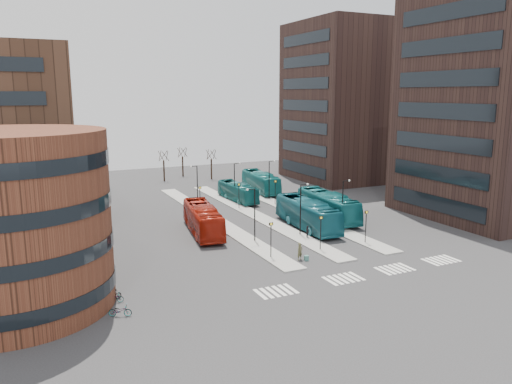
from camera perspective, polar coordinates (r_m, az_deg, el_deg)
name	(u,v)px	position (r m, az deg, el deg)	size (l,w,h in m)	color
ground	(381,292)	(44.75, 14.05, -11.04)	(160.00, 160.00, 0.00)	#2A2A2C
island_left	(213,218)	(67.83, -4.95, -3.02)	(2.50, 45.00, 0.15)	gray
island_mid	(253,214)	(70.08, -0.35, -2.51)	(2.50, 45.00, 0.15)	gray
island_right	(290,210)	(72.76, 3.93, -2.02)	(2.50, 45.00, 0.15)	gray
suitcase	(306,258)	(51.29, 5.77, -7.52)	(0.43, 0.34, 0.54)	#1B2D97
red_bus	(203,219)	(60.76, -6.09, -3.10)	(2.93, 12.50, 3.48)	#9B1A0B
teal_bus_a	(307,214)	(63.03, 5.89, -2.51)	(3.04, 12.99, 3.62)	#155B6A
teal_bus_b	(238,192)	(78.62, -2.12, 0.02)	(2.44, 10.43, 2.90)	#125C5E
teal_bus_c	(328,206)	(68.01, 8.20, -1.54)	(3.06, 13.08, 3.64)	#15656B
teal_bus_d	(261,182)	(85.86, 0.53, 1.16)	(2.89, 12.35, 3.44)	#166D6E
traveller	(300,251)	(51.23, 5.04, -6.78)	(0.66, 0.43, 1.81)	#4A482C
commuter_a	(206,238)	(56.22, -5.73, -5.27)	(0.77, 0.60, 1.59)	black
commuter_b	(307,232)	(58.76, 5.91, -4.58)	(0.90, 0.37, 1.53)	black
commuter_c	(315,230)	(59.19, 6.79, -4.32)	(1.19, 0.69, 1.85)	black
bicycle_near	(120,311)	(40.30, -15.28, -12.95)	(0.61, 1.76, 0.92)	gray
bicycle_mid	(113,295)	(43.24, -16.07, -11.29)	(0.43, 1.54, 0.92)	gray
bicycle_far	(114,298)	(42.83, -15.95, -11.59)	(0.54, 1.56, 0.82)	gray
crosswalk_stripes	(368,274)	(48.67, 12.65, -9.12)	(22.35, 2.40, 0.01)	silver
round_building	(10,222)	(42.78, -26.28, -3.08)	(15.16, 15.16, 14.00)	brown
tower_near	(497,106)	(75.75, 25.87, 8.82)	(20.12, 20.00, 30.00)	#2F1F1A
tower_far	(348,102)	(100.67, 10.49, 10.06)	(20.12, 20.00, 30.00)	#2F1F1A
sign_poles	(273,208)	(63.26, 2.01, -1.85)	(12.45, 22.12, 3.65)	black
lamp_posts	(263,191)	(67.83, 0.85, 0.06)	(14.04, 20.24, 6.12)	black
bare_trees	(186,165)	(99.82, -8.00, 3.05)	(10.97, 8.14, 5.90)	black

